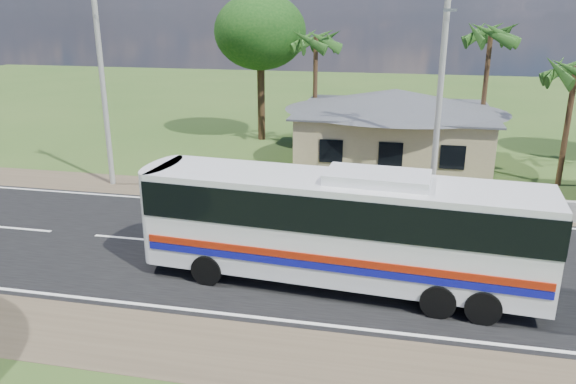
# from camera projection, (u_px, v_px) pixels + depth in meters

# --- Properties ---
(ground) EXTENTS (120.00, 120.00, 0.00)m
(ground) POSITION_uv_depth(u_px,v_px,m) (351.00, 258.00, 20.46)
(ground) COLOR #2C4C1B
(ground) RESTS_ON ground
(road) EXTENTS (120.00, 16.00, 0.03)m
(road) POSITION_uv_depth(u_px,v_px,m) (351.00, 258.00, 20.45)
(road) COLOR black
(road) RESTS_ON ground
(house) EXTENTS (12.40, 10.00, 5.00)m
(house) POSITION_uv_depth(u_px,v_px,m) (394.00, 120.00, 31.50)
(house) COLOR tan
(house) RESTS_ON ground
(utility_poles) EXTENTS (32.80, 2.22, 11.00)m
(utility_poles) POSITION_uv_depth(u_px,v_px,m) (433.00, 79.00, 24.14)
(utility_poles) COLOR #9E9E99
(utility_poles) RESTS_ON ground
(palm_near) EXTENTS (2.80, 2.80, 6.70)m
(palm_near) POSITION_uv_depth(u_px,v_px,m) (576.00, 72.00, 27.01)
(palm_near) COLOR #47301E
(palm_near) RESTS_ON ground
(palm_mid) EXTENTS (2.80, 2.80, 8.20)m
(palm_mid) POSITION_uv_depth(u_px,v_px,m) (491.00, 36.00, 31.42)
(palm_mid) COLOR #47301E
(palm_mid) RESTS_ON ground
(palm_far) EXTENTS (2.80, 2.80, 7.70)m
(palm_far) POSITION_uv_depth(u_px,v_px,m) (316.00, 42.00, 33.99)
(palm_far) COLOR #47301E
(palm_far) RESTS_ON ground
(tree_behind_house) EXTENTS (6.00, 6.00, 9.61)m
(tree_behind_house) POSITION_uv_depth(u_px,v_px,m) (260.00, 32.00, 36.49)
(tree_behind_house) COLOR #47301E
(tree_behind_house) RESTS_ON ground
(coach_bus) EXTENTS (12.85, 3.66, 3.94)m
(coach_bus) POSITION_uv_depth(u_px,v_px,m) (342.00, 221.00, 17.86)
(coach_bus) COLOR silver
(coach_bus) RESTS_ON ground
(motorcycle) EXTENTS (1.68, 0.95, 0.84)m
(motorcycle) POSITION_uv_depth(u_px,v_px,m) (529.00, 208.00, 24.31)
(motorcycle) COLOR black
(motorcycle) RESTS_ON ground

